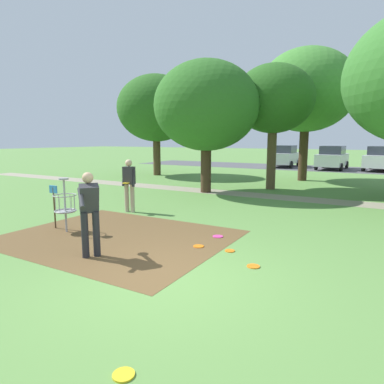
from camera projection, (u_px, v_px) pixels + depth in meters
ground_plane at (167, 279)px, 5.72m from camera, size 160.00×160.00×0.00m
dirt_tee_pad at (117, 237)px, 8.21m from camera, size 5.25×4.24×0.01m
disc_golf_basket at (64, 203)px, 8.58m from camera, size 0.98×0.58×1.39m
player_foreground_watching at (129, 183)px, 10.90m from camera, size 0.48×0.42×1.71m
player_throwing at (90, 209)px, 6.69m from camera, size 0.74×1.01×1.71m
frisbee_near_basket at (253, 266)px, 6.29m from camera, size 0.24×0.24×0.02m
frisbee_by_tee at (218, 236)px, 8.21m from camera, size 0.25×0.25×0.02m
frisbee_far_left at (124, 375)px, 3.39m from camera, size 0.23×0.23×0.02m
frisbee_far_right at (230, 251)px, 7.16m from camera, size 0.21×0.21×0.02m
frisbee_scattered_a at (199, 246)px, 7.46m from camera, size 0.24×0.24×0.02m
tree_near_left at (156, 109)px, 21.77m from camera, size 5.00×5.00×6.45m
tree_mid_center at (274, 99)px, 15.51m from camera, size 3.69×3.69×5.76m
tree_mid_right at (306, 91)px, 18.72m from camera, size 5.36×5.36×7.31m
tree_far_right at (206, 106)px, 14.59m from camera, size 4.54×4.54×5.70m
parking_lot_strip at (341, 169)px, 26.67m from camera, size 36.00×6.00×0.01m
parked_car_leftmost at (284, 156)px, 28.90m from camera, size 2.02×4.22×1.84m
parked_car_center_left at (332, 158)px, 26.53m from camera, size 2.13×4.28×1.84m
parked_car_center_right at (381, 159)px, 25.28m from camera, size 2.42×4.41×1.84m
gravel_path at (295, 199)px, 13.52m from camera, size 40.00×1.29×0.00m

